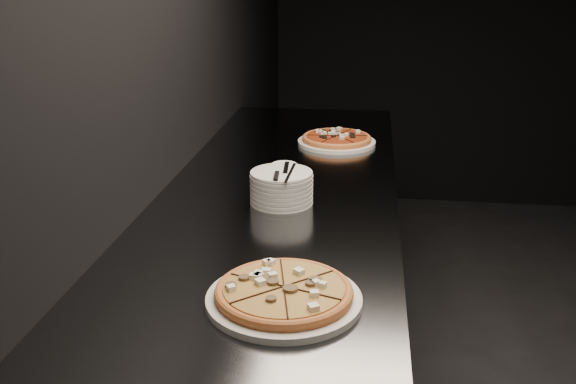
# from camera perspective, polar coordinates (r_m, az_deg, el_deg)

# --- Properties ---
(wall_left) EXTENTS (0.02, 5.00, 2.80)m
(wall_left) POSITION_cam_1_polar(r_m,az_deg,el_deg) (2.01, -11.64, 13.55)
(wall_left) COLOR black
(wall_left) RESTS_ON floor
(counter) EXTENTS (0.74, 2.44, 0.92)m
(counter) POSITION_cam_1_polar(r_m,az_deg,el_deg) (2.23, -0.73, -11.08)
(counter) COLOR #57595D
(counter) RESTS_ON floor
(pizza_mushroom) EXTENTS (0.38, 0.38, 0.04)m
(pizza_mushroom) POSITION_cam_1_polar(r_m,az_deg,el_deg) (1.38, -0.36, -9.05)
(pizza_mushroom) COLOR silver
(pizza_mushroom) RESTS_ON counter
(pizza_tomato) EXTENTS (0.31, 0.31, 0.04)m
(pizza_tomato) POSITION_cam_1_polar(r_m,az_deg,el_deg) (2.57, 4.35, 4.68)
(pizza_tomato) COLOR silver
(pizza_tomato) RESTS_ON counter
(plate_stack) EXTENTS (0.19, 0.19, 0.10)m
(plate_stack) POSITION_cam_1_polar(r_m,az_deg,el_deg) (1.92, -0.58, 0.42)
(plate_stack) COLOR silver
(plate_stack) RESTS_ON counter
(cutlery) EXTENTS (0.07, 0.20, 0.01)m
(cutlery) POSITION_cam_1_polar(r_m,az_deg,el_deg) (1.89, -0.43, 1.74)
(cutlery) COLOR silver
(cutlery) RESTS_ON plate_stack
(ramekin) EXTENTS (0.08, 0.08, 0.07)m
(ramekin) POSITION_cam_1_polar(r_m,az_deg,el_deg) (2.08, -0.34, 1.64)
(ramekin) COLOR silver
(ramekin) RESTS_ON counter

